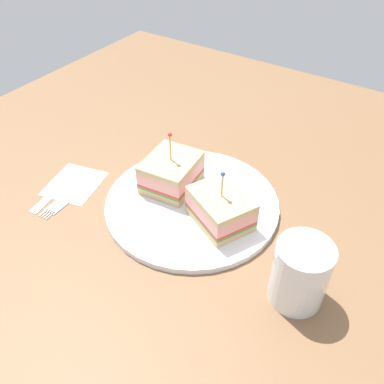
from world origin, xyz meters
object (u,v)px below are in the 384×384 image
(drink_glass, at_px, (299,276))
(knife, at_px, (54,192))
(plate, at_px, (192,203))
(sandwich_half_front, at_px, (171,172))
(sandwich_half_back, at_px, (221,208))
(fork, at_px, (65,199))
(napkin, at_px, (74,184))

(drink_glass, bearing_deg, knife, 4.37)
(plate, height_order, knife, plate)
(sandwich_half_front, bearing_deg, sandwich_half_back, 165.73)
(drink_glass, relative_size, fork, 0.70)
(plate, distance_m, drink_glass, 0.23)
(plate, distance_m, knife, 0.24)
(sandwich_half_back, distance_m, drink_glass, 0.16)
(fork, xyz_separation_m, knife, (0.03, -0.00, 0.00))
(drink_glass, bearing_deg, sandwich_half_front, -18.30)
(napkin, distance_m, knife, 0.04)
(plate, xyz_separation_m, sandwich_half_back, (-0.06, 0.01, 0.03))
(napkin, xyz_separation_m, fork, (-0.02, 0.04, 0.00))
(plate, xyz_separation_m, drink_glass, (-0.21, 0.07, 0.04))
(napkin, height_order, knife, knife)
(plate, bearing_deg, sandwich_half_front, -16.83)
(sandwich_half_back, bearing_deg, drink_glass, 158.77)
(sandwich_half_front, xyz_separation_m, napkin, (0.15, 0.08, -0.04))
(plate, bearing_deg, sandwich_half_back, 167.95)
(sandwich_half_front, distance_m, fork, 0.19)
(drink_glass, distance_m, fork, 0.40)
(plate, height_order, drink_glass, drink_glass)
(fork, relative_size, knife, 1.05)
(napkin, xyz_separation_m, knife, (0.01, 0.04, 0.00))
(sandwich_half_front, relative_size, fork, 0.79)
(napkin, distance_m, fork, 0.04)
(fork, bearing_deg, plate, -150.20)
(sandwich_half_back, distance_m, napkin, 0.27)
(drink_glass, xyz_separation_m, napkin, (0.42, -0.00, -0.04))
(sandwich_half_front, bearing_deg, plate, 163.17)
(drink_glass, bearing_deg, sandwich_half_back, -21.23)
(plate, height_order, sandwich_half_back, sandwich_half_back)
(napkin, height_order, fork, fork)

